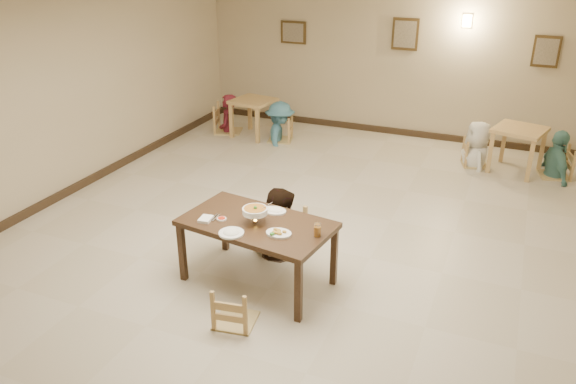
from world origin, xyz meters
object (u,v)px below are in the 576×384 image
at_px(main_table, 257,228).
at_px(drink_glass, 317,230).
at_px(chair_far, 282,212).
at_px(main_diner, 277,189).
at_px(bg_chair_rr, 559,149).
at_px(bg_diner_b, 280,102).
at_px(bg_table_left, 253,106).
at_px(bg_chair_ll, 227,106).
at_px(bg_chair_rl, 478,141).
at_px(bg_table_right, 519,136).
at_px(chair_near, 234,286).
at_px(curry_warmer, 255,211).
at_px(bg_diner_d, 563,131).
at_px(bg_chair_lr, 280,117).
at_px(bg_diner_c, 481,122).
at_px(bg_diner_a, 227,95).

height_order(main_table, drink_glass, drink_glass).
height_order(chair_far, main_diner, main_diner).
xyz_separation_m(bg_chair_rr, bg_diner_b, (-4.99, -0.11, 0.29)).
distance_m(bg_table_left, bg_chair_ll, 0.61).
distance_m(bg_chair_rl, bg_diner_b, 3.72).
bearing_deg(bg_diner_b, bg_table_left, 64.80).
bearing_deg(chair_far, drink_glass, -36.26).
bearing_deg(main_table, bg_table_right, 69.59).
height_order(main_table, chair_near, chair_near).
relative_size(curry_warmer, drink_glass, 2.12).
xyz_separation_m(curry_warmer, bg_table_right, (2.58, 4.81, -0.29)).
xyz_separation_m(main_table, bg_chair_rl, (1.93, 4.81, -0.25)).
height_order(drink_glass, bg_chair_rl, drink_glass).
bearing_deg(bg_table_right, bg_chair_rl, 177.36).
bearing_deg(bg_diner_d, main_table, 125.61).
bearing_deg(bg_chair_ll, main_table, -165.83).
relative_size(bg_chair_lr, bg_diner_b, 0.62).
height_order(bg_table_left, bg_diner_c, bg_diner_c).
distance_m(bg_chair_rl, bg_chair_rr, 1.29).
bearing_deg(curry_warmer, bg_diner_a, 121.74).
distance_m(chair_far, main_diner, 0.34).
distance_m(chair_far, bg_chair_lr, 4.26).
bearing_deg(drink_glass, main_diner, 135.55).
bearing_deg(bg_chair_ll, bg_chair_rl, -107.40).
height_order(bg_table_right, bg_chair_rl, bg_chair_rl).
bearing_deg(main_table, drink_glass, 4.02).
height_order(curry_warmer, bg_table_left, curry_warmer).
relative_size(curry_warmer, bg_table_right, 0.33).
xyz_separation_m(chair_far, drink_glass, (0.78, -0.86, 0.32)).
distance_m(bg_table_left, bg_chair_rr, 5.60).
xyz_separation_m(bg_diner_a, bg_diner_c, (4.91, 0.03, 0.01)).
distance_m(bg_table_right, bg_chair_ll, 5.56).
xyz_separation_m(main_table, main_diner, (-0.08, 0.75, 0.16)).
bearing_deg(bg_chair_lr, chair_far, 10.19).
distance_m(main_diner, bg_chair_rr, 5.24).
xyz_separation_m(main_table, bg_chair_ll, (-2.98, 4.78, -0.15)).
height_order(main_diner, bg_diner_b, main_diner).
relative_size(main_table, chair_near, 2.03).
distance_m(chair_near, bg_chair_ll, 6.36).
height_order(chair_near, main_diner, main_diner).
bearing_deg(drink_glass, main_table, 176.10).
height_order(main_diner, curry_warmer, main_diner).
bearing_deg(drink_glass, bg_diner_b, 117.86).
distance_m(bg_table_right, bg_chair_rl, 0.67).
bearing_deg(chair_near, bg_diner_c, -116.98).
bearing_deg(main_diner, bg_chair_ll, -47.81).
height_order(chair_near, bg_diner_a, bg_diner_a).
height_order(bg_chair_lr, bg_diner_d, bg_diner_d).
bearing_deg(bg_table_right, main_table, -118.33).
distance_m(chair_far, drink_glass, 1.20).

